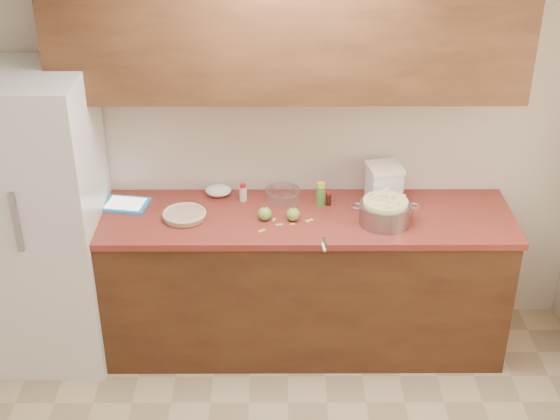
{
  "coord_description": "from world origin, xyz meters",
  "views": [
    {
      "loc": [
        -0.06,
        -2.5,
        3.14
      ],
      "look_at": [
        -0.05,
        1.43,
        0.98
      ],
      "focal_mm": 50.0,
      "sensor_mm": 36.0,
      "label": 1
    }
  ],
  "objects_px": {
    "pie": "(184,215)",
    "tablet": "(126,204)",
    "flour_canister": "(384,184)",
    "colander": "(385,212)"
  },
  "relations": [
    {
      "from": "colander",
      "to": "flour_canister",
      "type": "xyz_separation_m",
      "value": [
        0.02,
        0.25,
        0.05
      ]
    },
    {
      "from": "flour_canister",
      "to": "tablet",
      "type": "height_order",
      "value": "flour_canister"
    },
    {
      "from": "pie",
      "to": "tablet",
      "type": "xyz_separation_m",
      "value": [
        -0.37,
        0.15,
        -0.01
      ]
    },
    {
      "from": "pie",
      "to": "tablet",
      "type": "distance_m",
      "value": 0.4
    },
    {
      "from": "pie",
      "to": "tablet",
      "type": "height_order",
      "value": "pie"
    },
    {
      "from": "pie",
      "to": "colander",
      "type": "bearing_deg",
      "value": -2.75
    },
    {
      "from": "pie",
      "to": "colander",
      "type": "distance_m",
      "value": 1.15
    },
    {
      "from": "colander",
      "to": "pie",
      "type": "bearing_deg",
      "value": 177.25
    },
    {
      "from": "pie",
      "to": "flour_canister",
      "type": "bearing_deg",
      "value": 9.2
    },
    {
      "from": "pie",
      "to": "colander",
      "type": "xyz_separation_m",
      "value": [
        1.15,
        -0.06,
        0.05
      ]
    }
  ]
}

